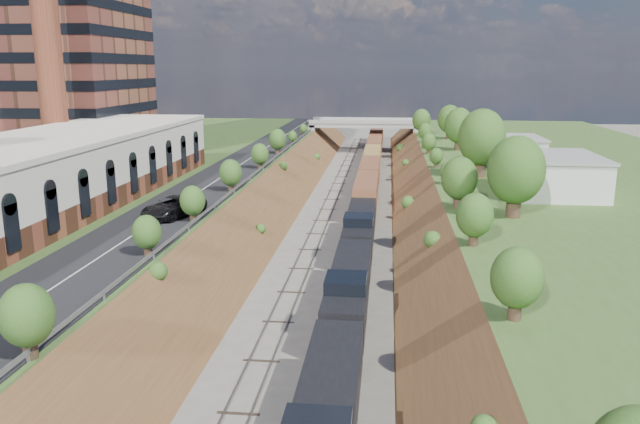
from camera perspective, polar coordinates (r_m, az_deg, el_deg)
platform_left at (r=88.36m, az=-19.57°, el=1.83°), size 44.00×180.00×5.00m
platform_right at (r=84.38m, az=25.28°, el=0.82°), size 44.00×180.00×5.00m
embankment_left at (r=81.84m, az=-5.40°, el=-0.11°), size 10.00×180.00×10.00m
embankment_right at (r=80.42m, az=10.14°, el=-0.49°), size 10.00×180.00×10.00m
rail_left_track at (r=80.57m, az=0.46°, el=-0.19°), size 1.58×180.00×0.18m
rail_right_track at (r=80.24m, az=4.15°, el=-0.28°), size 1.58×180.00×0.18m
road at (r=81.86m, az=-8.57°, el=3.41°), size 8.00×180.00×0.10m
guardrail at (r=80.65m, az=-5.80°, el=3.71°), size 0.10×171.00×0.70m
commercial_building at (r=65.91m, az=-24.20°, el=3.12°), size 14.30×62.30×7.00m
smokestack at (r=84.96m, az=-23.87°, el=16.34°), size 3.20×3.20×40.00m
overpass at (r=140.79m, az=4.07°, el=7.49°), size 24.50×8.30×7.40m
white_building_near at (r=73.30m, az=20.58°, el=3.14°), size 9.00×12.00×4.00m
white_building_far at (r=94.47m, az=17.07°, el=5.34°), size 8.00×10.00×3.60m
tree_right_large at (r=59.92m, az=17.49°, el=3.62°), size 5.25×5.25×7.61m
tree_left_crest at (r=43.24m, az=-17.27°, el=-3.05°), size 2.45×2.45×3.55m
freight_train at (r=96.05m, az=4.55°, el=3.41°), size 2.89×147.73×4.55m
suv at (r=59.19m, az=-13.25°, el=0.46°), size 5.40×7.38×1.86m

